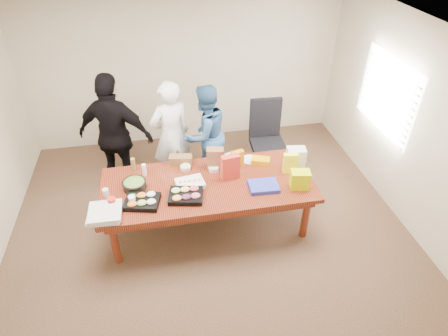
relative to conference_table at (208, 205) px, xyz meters
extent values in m
cube|color=#47301E|center=(0.00, 0.00, -0.39)|extent=(5.50, 5.00, 0.02)
cube|color=white|center=(0.00, 0.00, 2.33)|extent=(5.50, 5.00, 0.02)
cube|color=beige|center=(0.00, 2.50, 0.98)|extent=(5.50, 0.04, 2.70)
cube|color=beige|center=(0.00, -2.50, 0.98)|extent=(5.50, 0.04, 2.70)
cube|color=beige|center=(2.75, 0.00, 0.98)|extent=(0.04, 5.00, 2.70)
cube|color=white|center=(2.72, 0.60, 1.12)|extent=(0.03, 1.40, 1.10)
cube|color=beige|center=(2.68, 0.60, 1.12)|extent=(0.04, 1.36, 1.00)
cube|color=#4C1C0F|center=(0.00, 0.00, 0.00)|extent=(2.80, 1.20, 0.75)
cube|color=black|center=(1.14, 1.04, 0.23)|extent=(0.64, 0.64, 1.21)
imported|color=white|center=(-0.39, 1.11, 0.50)|extent=(0.74, 0.61, 1.75)
imported|color=#2F5888|center=(0.14, 1.14, 0.44)|extent=(0.99, 0.93, 1.62)
imported|color=black|center=(-1.19, 1.09, 0.59)|extent=(1.22, 0.85, 1.93)
cube|color=black|center=(-0.86, -0.25, 0.41)|extent=(0.48, 0.41, 0.06)
cube|color=black|center=(-0.31, -0.24, 0.41)|extent=(0.48, 0.40, 0.06)
cube|color=white|center=(-0.23, 0.00, 0.41)|extent=(0.40, 0.32, 0.06)
cylinder|color=black|center=(-0.95, 0.08, 0.43)|extent=(0.38, 0.38, 0.10)
cube|color=#2832A8|center=(0.70, -0.23, 0.40)|extent=(0.39, 0.30, 0.06)
cube|color=red|center=(0.32, 0.06, 0.55)|extent=(0.25, 0.14, 0.35)
cube|color=#FDFB1D|center=(1.15, 0.05, 0.52)|extent=(0.20, 0.11, 0.29)
cube|color=#CC740D|center=(0.46, 0.27, 0.51)|extent=(0.19, 0.13, 0.27)
cylinder|color=white|center=(0.15, 0.39, 0.45)|extent=(0.10, 0.10, 0.15)
cylinder|color=#D4BF09|center=(0.26, 0.36, 0.47)|extent=(0.08, 0.08, 0.18)
cylinder|color=olive|center=(-0.95, 0.49, 0.47)|extent=(0.07, 0.07, 0.19)
cylinder|color=white|center=(-0.81, 0.34, 0.46)|extent=(0.07, 0.07, 0.18)
cube|color=#DD9701|center=(0.81, 0.31, 0.42)|extent=(0.29, 0.22, 0.08)
cube|color=brown|center=(-0.30, 0.52, 0.44)|extent=(0.34, 0.19, 0.13)
cube|color=brown|center=(0.16, 0.34, 0.53)|extent=(0.25, 0.17, 0.30)
cylinder|color=red|center=(-1.21, -0.24, 0.44)|extent=(0.13, 0.13, 0.13)
cylinder|color=white|center=(-0.97, -0.23, 0.43)|extent=(0.09, 0.09, 0.12)
cylinder|color=silver|center=(-1.30, -0.02, 0.43)|extent=(0.09, 0.09, 0.11)
cube|color=white|center=(-1.30, -0.38, 0.40)|extent=(0.41, 0.41, 0.04)
cube|color=silver|center=(-1.29, -0.40, 0.44)|extent=(0.40, 0.40, 0.04)
cylinder|color=white|center=(0.68, 0.42, 0.38)|extent=(0.31, 0.31, 0.01)
cylinder|color=beige|center=(0.44, 0.52, 0.38)|extent=(0.25, 0.25, 0.02)
cylinder|color=beige|center=(0.13, 0.28, 0.40)|extent=(0.15, 0.15, 0.06)
cylinder|color=beige|center=(-0.25, 0.37, 0.40)|extent=(0.18, 0.18, 0.06)
cube|color=silver|center=(1.28, 0.18, 0.51)|extent=(0.28, 0.22, 0.27)
cube|color=#C8DB00|center=(1.16, -0.29, 0.50)|extent=(0.27, 0.21, 0.25)
camera|label=1|loc=(-0.53, -3.97, 3.54)|focal=30.85mm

